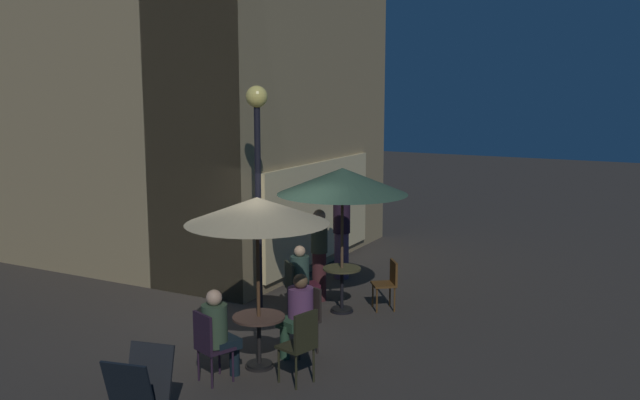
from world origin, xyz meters
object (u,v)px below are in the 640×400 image
at_px(cafe_table_0, 259,330).
at_px(patio_umbrella_0, 257,212).
at_px(patron_seated_2, 303,276).
at_px(cafe_table_1, 342,281).
at_px(menu_sandwich_board, 140,394).
at_px(patron_standing_4, 319,254).
at_px(patio_umbrella_1, 342,182).
at_px(street_lamp_near_corner, 258,153).
at_px(cafe_chair_0, 209,342).
at_px(patron_seated_1, 298,309).
at_px(cafe_chair_3, 388,280).
at_px(patron_seated_0, 218,329).
at_px(cafe_chair_4, 295,284).
at_px(cafe_chair_2, 306,313).
at_px(patron_standing_3, 342,236).
at_px(cafe_chair_1, 301,341).

relative_size(cafe_table_0, patio_umbrella_0, 0.31).
bearing_deg(patron_seated_2, cafe_table_1, -0.00).
relative_size(menu_sandwich_board, patron_standing_4, 0.57).
height_order(menu_sandwich_board, cafe_table_1, menu_sandwich_board).
height_order(menu_sandwich_board, patio_umbrella_1, patio_umbrella_1).
xyz_separation_m(street_lamp_near_corner, patio_umbrella_0, (-1.55, -0.99, -0.62)).
bearing_deg(patio_umbrella_0, menu_sandwich_board, 176.87).
bearing_deg(cafe_chair_0, patron_seated_1, 0.31).
height_order(street_lamp_near_corner, cafe_chair_3, street_lamp_near_corner).
bearing_deg(cafe_table_0, cafe_chair_0, 158.98).
bearing_deg(patron_seated_2, patio_umbrella_0, -123.65).
bearing_deg(patron_seated_0, cafe_chair_4, 29.25).
bearing_deg(cafe_chair_2, patio_umbrella_0, 0.00).
bearing_deg(cafe_chair_2, patron_seated_1, -0.00).
distance_m(cafe_table_0, patron_standing_3, 4.74).
distance_m(cafe_chair_1, cafe_chair_2, 1.14).
xyz_separation_m(menu_sandwich_board, cafe_chair_1, (2.01, -0.92, 0.11)).
height_order(street_lamp_near_corner, patron_standing_4, street_lamp_near_corner).
relative_size(cafe_table_0, cafe_chair_3, 0.85).
distance_m(cafe_chair_0, patron_standing_4, 3.87).
bearing_deg(cafe_chair_1, patron_standing_3, -53.91).
relative_size(cafe_table_0, patron_seated_0, 0.59).
relative_size(menu_sandwich_board, cafe_table_1, 1.23).
distance_m(menu_sandwich_board, patron_seated_0, 1.64).
xyz_separation_m(menu_sandwich_board, patron_standing_3, (6.86, 0.87, 0.39)).
bearing_deg(patron_seated_0, street_lamp_near_corner, 40.17).
xyz_separation_m(cafe_table_0, cafe_chair_4, (2.08, 0.63, 0.04)).
xyz_separation_m(cafe_chair_0, cafe_chair_4, (2.84, 0.34, 0.01)).
height_order(menu_sandwich_board, cafe_chair_2, same).
height_order(street_lamp_near_corner, patio_umbrella_0, street_lamp_near_corner).
distance_m(menu_sandwich_board, patron_seated_2, 4.45).
xyz_separation_m(patio_umbrella_1, patron_standing_3, (1.92, 0.95, -1.40)).
distance_m(street_lamp_near_corner, cafe_chair_4, 2.33).
bearing_deg(cafe_chair_1, patron_seated_0, 36.42).
bearing_deg(cafe_chair_0, cafe_chair_2, 0.34).
height_order(patio_umbrella_1, patron_standing_4, patio_umbrella_1).
height_order(cafe_chair_0, patron_seated_1, patron_seated_1).
xyz_separation_m(patio_umbrella_0, cafe_chair_0, (-0.75, 0.29, -1.63)).
bearing_deg(patron_standing_4, cafe_chair_2, 177.13).
distance_m(patio_umbrella_0, patron_seated_2, 2.72).
xyz_separation_m(cafe_table_0, cafe_table_1, (2.71, 0.05, 0.00)).
distance_m(cafe_chair_0, cafe_chair_1, 1.21).
bearing_deg(cafe_chair_1, street_lamp_near_corner, -29.05).
xyz_separation_m(street_lamp_near_corner, patron_standing_3, (3.07, 0.01, -1.94)).
bearing_deg(patron_seated_1, patron_standing_4, -138.52).
bearing_deg(patron_seated_2, cafe_chair_1, -108.43).
relative_size(patron_seated_0, patron_seated_1, 1.05).
bearing_deg(cafe_chair_3, cafe_chair_2, 45.84).
bearing_deg(menu_sandwich_board, cafe_chair_1, -36.45).
height_order(cafe_chair_1, patron_seated_1, patron_seated_1).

